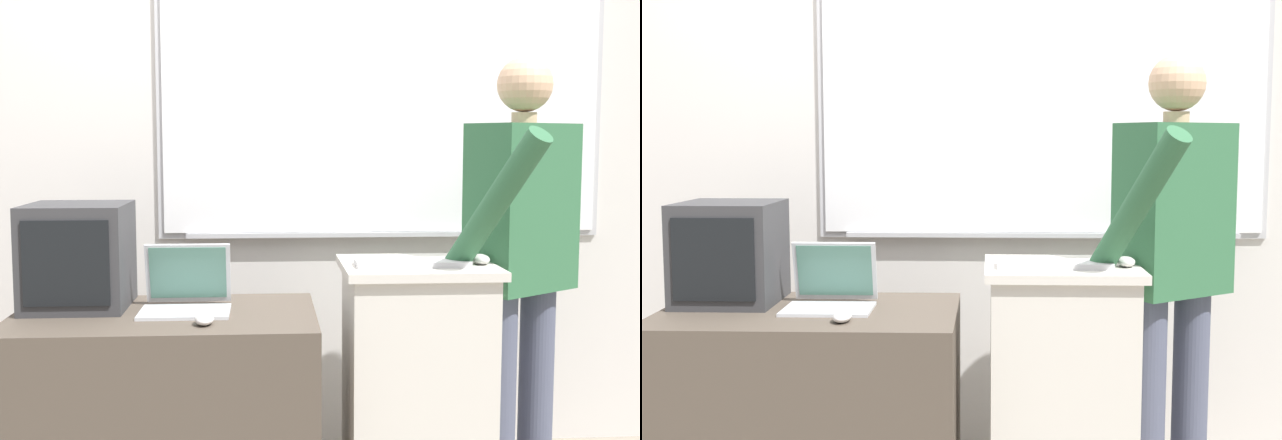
{
  "view_description": "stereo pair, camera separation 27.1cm",
  "coord_description": "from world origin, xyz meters",
  "views": [
    {
      "loc": [
        -0.04,
        -2.38,
        1.35
      ],
      "look_at": [
        0.14,
        0.3,
        1.08
      ],
      "focal_mm": 45.0,
      "sensor_mm": 36.0,
      "label": 1
    },
    {
      "loc": [
        0.23,
        -2.39,
        1.35
      ],
      "look_at": [
        0.14,
        0.3,
        1.08
      ],
      "focal_mm": 45.0,
      "sensor_mm": 36.0,
      "label": 2
    }
  ],
  "objects": [
    {
      "name": "back_wall",
      "position": [
        0.02,
        1.11,
        1.34
      ],
      "size": [
        6.4,
        0.17,
        2.65
      ],
      "color": "silver",
      "rests_on": "ground_plane"
    },
    {
      "name": "lectern_podium",
      "position": [
        0.48,
        0.34,
        0.47
      ],
      "size": [
        0.53,
        0.46,
        0.93
      ],
      "color": "beige",
      "rests_on": "ground_plane"
    },
    {
      "name": "side_desk",
      "position": [
        -0.38,
        0.3,
        0.39
      ],
      "size": [
        1.02,
        0.64,
        0.77
      ],
      "color": "#4C4238",
      "rests_on": "ground_plane"
    },
    {
      "name": "person_presenter",
      "position": [
        0.89,
        0.45,
        0.94
      ],
      "size": [
        0.56,
        0.69,
        1.65
      ],
      "rotation": [
        0.0,
        0.0,
        0.57
      ],
      "color": "#474C60",
      "rests_on": "ground_plane"
    },
    {
      "name": "laptop",
      "position": [
        -0.31,
        0.36,
        0.84
      ],
      "size": [
        0.3,
        0.27,
        0.22
      ],
      "color": "#B7BABF",
      "rests_on": "side_desk"
    },
    {
      "name": "wireless_keyboard",
      "position": [
        0.45,
        0.28,
        0.94
      ],
      "size": [
        0.38,
        0.13,
        0.02
      ],
      "color": "silver",
      "rests_on": "lectern_podium"
    },
    {
      "name": "computer_mouse_by_laptop",
      "position": [
        -0.24,
        0.12,
        0.79
      ],
      "size": [
        0.06,
        0.1,
        0.03
      ],
      "color": "silver",
      "rests_on": "side_desk"
    },
    {
      "name": "computer_mouse_by_keyboard",
      "position": [
        0.7,
        0.3,
        0.94
      ],
      "size": [
        0.06,
        0.1,
        0.03
      ],
      "color": "silver",
      "rests_on": "lectern_podium"
    },
    {
      "name": "crt_monitor",
      "position": [
        -0.69,
        0.41,
        0.95
      ],
      "size": [
        0.34,
        0.36,
        0.36
      ],
      "color": "#333335",
      "rests_on": "side_desk"
    }
  ]
}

